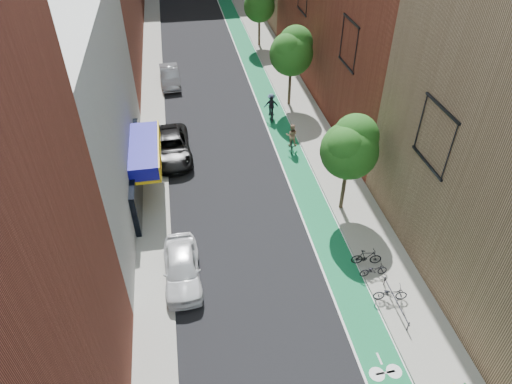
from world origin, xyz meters
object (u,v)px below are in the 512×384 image
cyclist_lane_mid (272,111)px  cyclist_lane_near (292,139)px  parked_car_white (182,268)px  cyclist_lane_far (271,107)px  parked_car_black (172,147)px  parked_car_silver (170,76)px

cyclist_lane_mid → cyclist_lane_near: bearing=107.3°
parked_car_white → cyclist_lane_mid: bearing=62.6°
cyclist_lane_mid → cyclist_lane_far: 0.35m
parked_car_black → cyclist_lane_far: (8.25, 4.36, 0.14)m
parked_car_black → parked_car_silver: (0.27, 12.20, -0.02)m
cyclist_lane_near → cyclist_lane_far: size_ratio=1.00×
cyclist_lane_near → cyclist_lane_mid: bearing=-69.2°
parked_car_white → cyclist_lane_far: 18.07m
parked_car_white → cyclist_lane_near: size_ratio=2.25×
parked_car_white → cyclist_lane_near: (8.63, 11.12, 0.10)m
parked_car_white → cyclist_lane_mid: 17.79m
cyclist_lane_near → cyclist_lane_far: bearing=-69.8°
parked_car_black → parked_car_white: bearing=-91.7°
cyclist_lane_far → parked_car_black: bearing=28.8°
parked_car_black → parked_car_silver: parked_car_black is taller
parked_car_white → cyclist_lane_far: size_ratio=2.24×
cyclist_lane_far → parked_car_white: bearing=64.2°
cyclist_lane_near → cyclist_lane_far: 5.05m
parked_car_black → cyclist_lane_near: (8.75, -0.66, 0.10)m
parked_car_black → cyclist_lane_mid: bearing=23.9°
cyclist_lane_mid → parked_car_white: bearing=73.9°
cyclist_lane_near → parked_car_black: bearing=10.2°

